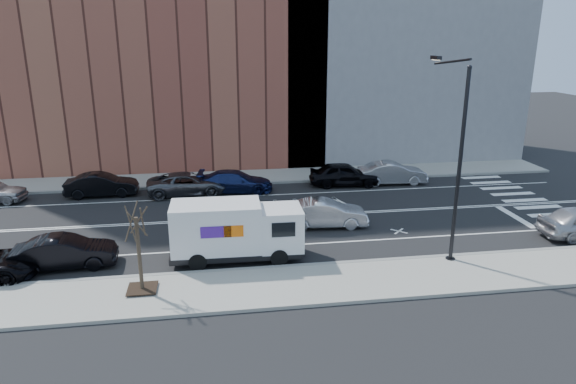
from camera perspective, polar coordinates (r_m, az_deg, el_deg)
name	(u,v)px	position (r m, az deg, el deg)	size (l,w,h in m)	color
ground	(282,217)	(30.24, -0.71, -2.75)	(120.00, 120.00, 0.00)	black
sidewalk_near	(310,284)	(22.24, 2.49, -10.20)	(44.00, 3.60, 0.15)	gray
sidewalk_far	(265,176)	(38.55, -2.53, 1.76)	(44.00, 3.60, 0.15)	gray
curb_near	(303,266)	(23.82, 1.65, -8.22)	(44.00, 0.25, 0.17)	gray
curb_far	(268,183)	(36.83, -2.23, 1.04)	(44.00, 0.25, 0.17)	gray
crosswalk	(531,204)	(36.00, 25.41, -1.17)	(3.00, 14.00, 0.01)	white
road_markings	(282,217)	(30.24, -0.71, -2.74)	(40.00, 8.60, 0.01)	white
bldg_brick	(154,25)	(43.97, -14.70, 17.54)	(26.00, 10.00, 22.00)	brown
bldg_concrete	(397,0)	(46.65, 12.04, 20.12)	(20.00, 10.00, 26.00)	slate
streetlight	(456,154)	(24.46, 18.12, 3.99)	(0.44, 4.02, 9.34)	black
street_tree	(140,261)	(21.87, -16.14, -7.41)	(1.20, 1.20, 3.75)	black
fedex_van	(236,230)	(24.24, -5.84, -4.23)	(6.27, 2.33, 2.84)	black
far_parked_b	(102,185)	(36.05, -19.99, 0.76)	(1.61, 4.63, 1.53)	black
far_parked_c	(188,184)	(34.86, -11.10, 0.91)	(2.44, 5.30, 1.47)	#4B4D53
far_parked_d	(235,181)	(34.96, -5.86, 1.18)	(2.04, 5.01, 1.45)	#151F4C
far_parked_e	(344,174)	(36.44, 6.25, 1.99)	(1.96, 4.87, 1.66)	black
far_parked_f	(392,173)	(37.41, 11.52, 2.08)	(1.67, 4.80, 1.58)	#A6A6AB
driving_sedan	(325,213)	(28.56, 4.16, -2.38)	(1.62, 4.64, 1.53)	silver
near_parked_rear_a	(65,252)	(25.70, -23.53, -6.16)	(1.58, 4.53, 1.49)	black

